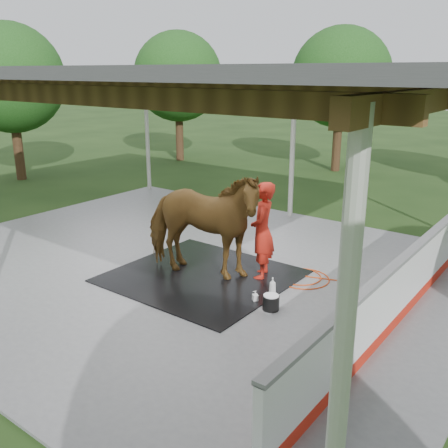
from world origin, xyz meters
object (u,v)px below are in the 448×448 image
Objects in this scene: dasher_board at (394,296)px; handler at (262,231)px; wash_bucket at (271,302)px; horse at (201,224)px.

handler is (-2.83, 0.47, 0.44)m from dasher_board.
wash_bucket is (-1.90, -0.66, -0.40)m from dasher_board.
horse is 2.17m from wash_bucket.
handler is at bearing 129.39° from wash_bucket.
dasher_board is at bearing 56.08° from handler.
horse reaches higher than dasher_board.
handler reaches higher than dasher_board.
wash_bucket is at bearing -160.76° from dasher_board.
dasher_board is 27.19× the size of wash_bucket.
horse is at bearing -175.92° from dasher_board.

